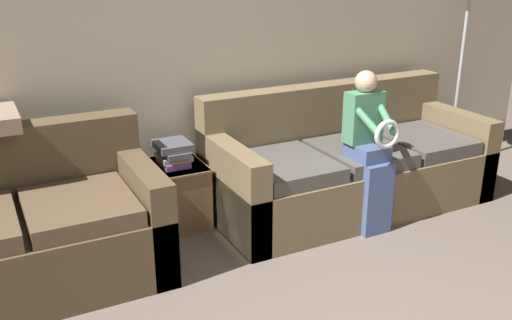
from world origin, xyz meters
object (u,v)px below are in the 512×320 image
couch_side (22,234)px  side_shelf (175,194)px  couch_main (347,166)px  book_stack (173,153)px  child_left_seated (370,145)px

couch_side → side_shelf: couch_side is taller
couch_main → book_stack: bearing=168.6°
couch_side → book_stack: size_ratio=5.73×
couch_side → child_left_seated: (2.37, -0.34, 0.32)m
side_shelf → couch_side: bearing=-162.7°
couch_side → book_stack: 1.19m
book_stack → child_left_seated: bearing=-28.7°
couch_main → couch_side: 2.48m
couch_side → child_left_seated: child_left_seated is taller
couch_main → couch_side: (-2.48, -0.07, 0.00)m
child_left_seated → side_shelf: (-1.26, 0.69, -0.40)m
couch_side → book_stack: couch_side is taller
child_left_seated → book_stack: bearing=151.3°
couch_main → couch_side: couch_main is taller
couch_side → side_shelf: size_ratio=3.33×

